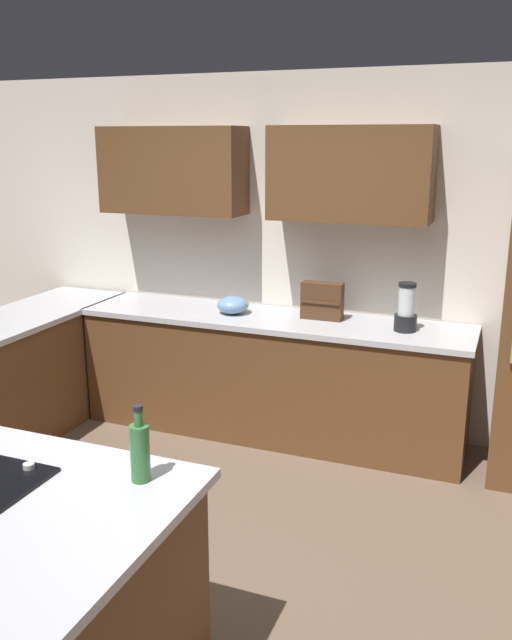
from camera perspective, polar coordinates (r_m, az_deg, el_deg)
The scene contains 8 objects.
ground_plane at distance 3.71m, azimuth -6.97°, elevation -20.14°, with size 14.00×14.00×0.00m, color brown.
wall_back at distance 4.99m, azimuth 3.08°, elevation 7.15°, with size 6.00×0.44×2.60m.
lower_cabinets_back at distance 4.95m, azimuth 1.30°, elevation -5.01°, with size 2.80×0.60×0.86m, color brown.
countertop_back at distance 4.81m, azimuth 1.34°, elevation 0.03°, with size 2.84×0.64×0.04m, color #B2B2B7.
blender at distance 4.54m, azimuth 12.66°, elevation 0.80°, with size 0.15×0.15×0.33m.
mixing_bowl at distance 4.89m, azimuth -1.99°, elevation 1.30°, with size 0.23×0.23×0.13m, color #668CB2.
spice_rack at distance 4.74m, azimuth 5.66°, elevation 1.63°, with size 0.29×0.11×0.26m.
second_bottle at distance 2.57m, azimuth -9.86°, elevation -10.90°, with size 0.07×0.07×0.30m.
Camera 1 is at (-1.49, 2.64, 2.14)m, focal length 37.56 mm.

